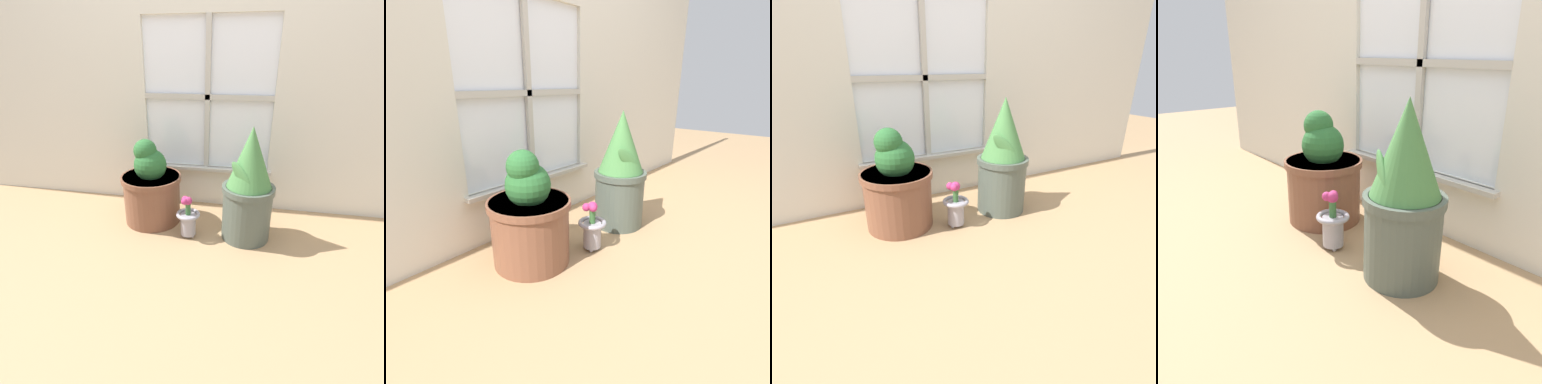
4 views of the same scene
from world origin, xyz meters
TOP-DOWN VIEW (x-y plane):
  - ground_plane at (0.00, 0.00)m, footprint 10.00×10.00m
  - wall_with_window at (0.00, 0.63)m, footprint 4.40×0.10m
  - potted_plant_left at (-0.34, 0.26)m, footprint 0.42×0.42m
  - potted_plant_right at (0.34, 0.16)m, footprint 0.33×0.33m
  - flower_vase at (-0.04, 0.09)m, footprint 0.16×0.16m

SIDE VIEW (x-z plane):
  - ground_plane at x=0.00m, z-range 0.00..0.00m
  - flower_vase at x=-0.04m, z-range -0.01..0.28m
  - potted_plant_left at x=-0.34m, z-range -0.06..0.55m
  - potted_plant_right at x=0.34m, z-range -0.02..0.73m
  - wall_with_window at x=0.00m, z-range 0.02..2.52m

